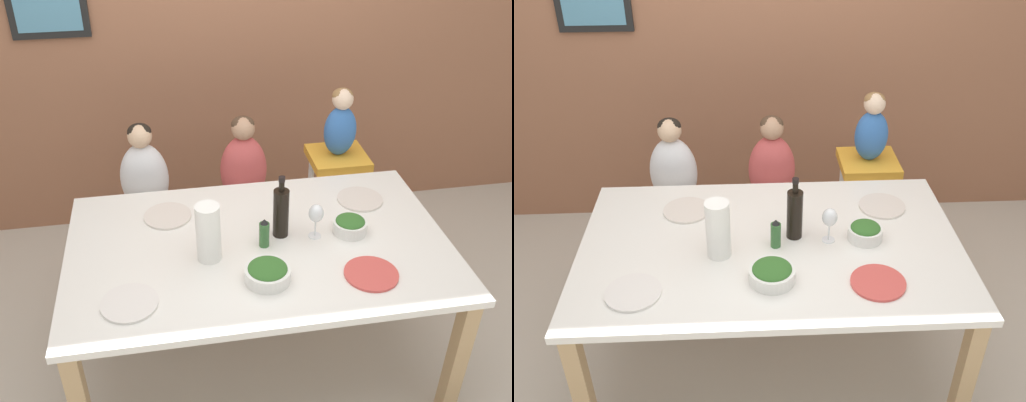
# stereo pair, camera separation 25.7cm
# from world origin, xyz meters

# --- Properties ---
(ground_plane) EXTENTS (14.00, 14.00, 0.00)m
(ground_plane) POSITION_xyz_m (0.00, 0.00, 0.00)
(ground_plane) COLOR #BCB2A3
(wall_back) EXTENTS (10.00, 0.09, 2.70)m
(wall_back) POSITION_xyz_m (-0.00, 1.44, 1.35)
(wall_back) COLOR #8E5B42
(wall_back) RESTS_ON ground_plane
(dining_table) EXTENTS (1.74, 1.08, 0.73)m
(dining_table) POSITION_xyz_m (0.00, 0.00, 0.65)
(dining_table) COLOR white
(dining_table) RESTS_ON ground_plane
(chair_far_left) EXTENTS (0.39, 0.38, 0.47)m
(chair_far_left) POSITION_xyz_m (-0.52, 0.77, 0.39)
(chair_far_left) COLOR silver
(chair_far_left) RESTS_ON ground_plane
(chair_far_center) EXTENTS (0.39, 0.38, 0.47)m
(chair_far_center) POSITION_xyz_m (0.05, 0.77, 0.39)
(chair_far_center) COLOR silver
(chair_far_center) RESTS_ON ground_plane
(chair_right_highchair) EXTENTS (0.33, 0.32, 0.74)m
(chair_right_highchair) POSITION_xyz_m (0.60, 0.77, 0.56)
(chair_right_highchair) COLOR silver
(chair_right_highchair) RESTS_ON ground_plane
(person_child_left) EXTENTS (0.27, 0.19, 0.54)m
(person_child_left) POSITION_xyz_m (-0.52, 0.77, 0.73)
(person_child_left) COLOR silver
(person_child_left) RESTS_ON chair_far_left
(person_child_center) EXTENTS (0.27, 0.19, 0.54)m
(person_child_center) POSITION_xyz_m (0.05, 0.77, 0.73)
(person_child_center) COLOR #C64C4C
(person_child_center) RESTS_ON chair_far_center
(person_baby_right) EXTENTS (0.19, 0.14, 0.40)m
(person_baby_right) POSITION_xyz_m (0.60, 0.77, 0.94)
(person_baby_right) COLOR #3366B2
(person_baby_right) RESTS_ON chair_right_highchair
(wine_bottle) EXTENTS (0.07, 0.07, 0.31)m
(wine_bottle) POSITION_xyz_m (0.11, 0.05, 0.86)
(wine_bottle) COLOR black
(wine_bottle) RESTS_ON dining_table
(paper_towel_roll) EXTENTS (0.11, 0.11, 0.27)m
(paper_towel_roll) POSITION_xyz_m (-0.23, -0.07, 0.87)
(paper_towel_roll) COLOR white
(paper_towel_roll) RESTS_ON dining_table
(wine_glass_near) EXTENTS (0.07, 0.07, 0.17)m
(wine_glass_near) POSITION_xyz_m (0.27, 0.01, 0.86)
(wine_glass_near) COLOR white
(wine_glass_near) RESTS_ON dining_table
(salad_bowl_large) EXTENTS (0.20, 0.20, 0.08)m
(salad_bowl_large) POSITION_xyz_m (-0.01, -0.25, 0.77)
(salad_bowl_large) COLOR white
(salad_bowl_large) RESTS_ON dining_table
(salad_bowl_small) EXTENTS (0.16, 0.16, 0.08)m
(salad_bowl_small) POSITION_xyz_m (0.44, 0.02, 0.77)
(salad_bowl_small) COLOR white
(salad_bowl_small) RESTS_ON dining_table
(dinner_plate_front_left) EXTENTS (0.23, 0.23, 0.01)m
(dinner_plate_front_left) POSITION_xyz_m (-0.58, -0.31, 0.74)
(dinner_plate_front_left) COLOR silver
(dinner_plate_front_left) RESTS_ON dining_table
(dinner_plate_back_left) EXTENTS (0.23, 0.23, 0.01)m
(dinner_plate_back_left) POSITION_xyz_m (-0.40, 0.29, 0.74)
(dinner_plate_back_left) COLOR silver
(dinner_plate_back_left) RESTS_ON dining_table
(dinner_plate_back_right) EXTENTS (0.23, 0.23, 0.01)m
(dinner_plate_back_right) POSITION_xyz_m (0.57, 0.28, 0.74)
(dinner_plate_back_right) COLOR silver
(dinner_plate_back_right) RESTS_ON dining_table
(dinner_plate_front_right) EXTENTS (0.23, 0.23, 0.01)m
(dinner_plate_front_right) POSITION_xyz_m (0.43, -0.30, 0.74)
(dinner_plate_front_right) COLOR #D14C47
(dinner_plate_front_right) RESTS_ON dining_table
(condiment_bottle_hot_sauce) EXTENTS (0.05, 0.05, 0.14)m
(condiment_bottle_hot_sauce) POSITION_xyz_m (0.02, -0.02, 0.80)
(condiment_bottle_hot_sauce) COLOR #336633
(condiment_bottle_hot_sauce) RESTS_ON dining_table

